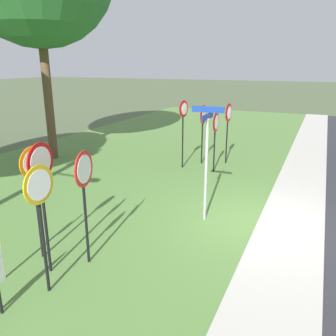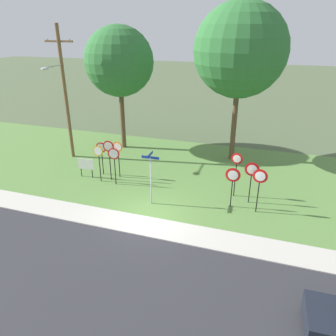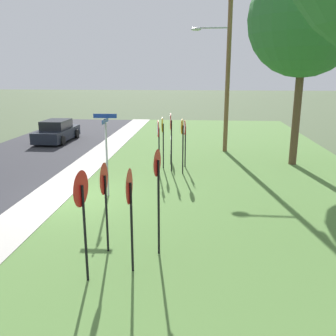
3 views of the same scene
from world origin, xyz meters
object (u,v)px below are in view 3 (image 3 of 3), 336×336
Objects in this scene: stop_sign_near_right at (163,132)px; street_name_post at (106,148)px; yield_sign_near_left at (81,200)px; stop_sign_far_left at (185,133)px; notice_board at (171,146)px; yield_sign_near_right at (129,196)px; parked_hatchback_near at (57,132)px; stop_sign_near_left at (158,136)px; yield_sign_far_left at (104,187)px; oak_tree_left at (305,20)px; utility_pole at (226,61)px; yield_sign_far_right at (157,178)px; stop_sign_far_center at (182,135)px; stop_sign_far_right at (171,130)px.

street_name_post is at bearing -23.20° from stop_sign_near_right.
stop_sign_far_left is at bearing 175.59° from yield_sign_near_left.
stop_sign_near_right reaches higher than notice_board.
yield_sign_near_right reaches higher than parked_hatchback_near.
yield_sign_near_left is 1.01m from yield_sign_near_right.
notice_board is at bearing 159.98° from stop_sign_near_left.
yield_sign_far_left is at bearing -14.89° from stop_sign_near_left.
utility_pole is at bearing -130.46° from oak_tree_left.
notice_board is (-2.25, 0.37, -0.89)m from stop_sign_near_left.
notice_board is at bearing -179.99° from yield_sign_near_left.
yield_sign_far_right is (-1.34, 1.41, 0.11)m from yield_sign_near_left.
stop_sign_near_right is 0.98× the size of stop_sign_far_center.
stop_sign_near_right is 4.33m from street_name_post.
yield_sign_near_left is at bearing -5.05° from yield_sign_far_left.
yield_sign_near_left is at bearing -14.99° from stop_sign_near_left.
yield_sign_far_left is at bearing 26.09° from parked_hatchback_near.
yield_sign_near_left is (8.71, -1.66, 0.09)m from stop_sign_far_center.
yield_sign_far_right is 12.88m from utility_pole.
oak_tree_left reaches higher than stop_sign_far_center.
stop_sign_near_right reaches higher than yield_sign_far_left.
stop_sign_far_center is (1.22, -0.06, 0.15)m from stop_sign_far_left.
stop_sign_far_center is 8.28m from yield_sign_near_right.
stop_sign_far_right reaches higher than stop_sign_far_left.
yield_sign_near_right is (8.60, -0.24, -0.11)m from stop_sign_far_right.
parked_hatchback_near is at bearing -136.53° from stop_sign_far_right.
yield_sign_near_right is 1.05× the size of yield_sign_far_left.
stop_sign_near_right is 8.25m from yield_sign_far_right.
stop_sign_far_center is at bearing 139.40° from street_name_post.
utility_pole is 7.34× the size of notice_board.
parked_hatchback_near reaches higher than notice_board.
stop_sign_far_left is at bearing 175.10° from yield_sign_near_right.
yield_sign_far_left reaches higher than notice_board.
parked_hatchback_near is at bearing -131.70° from stop_sign_near_right.
yield_sign_near_left is at bearing -32.57° from oak_tree_left.
stop_sign_far_right is 1.06× the size of yield_sign_near_left.
street_name_post is (3.17, -2.54, 0.02)m from stop_sign_far_center.
utility_pole reaches higher than notice_board.
yield_sign_near_right is at bearing -13.57° from stop_sign_far_left.
yield_sign_near_left is 1.97× the size of notice_board.
parked_hatchback_near is (-14.59, -8.23, -1.35)m from yield_sign_far_right.
stop_sign_far_left is 1.09m from stop_sign_far_right.
stop_sign_near_left is at bearing -178.93° from yield_sign_near_left.
yield_sign_far_right is 0.29× the size of oak_tree_left.
yield_sign_near_left reaches higher than stop_sign_near_right.
oak_tree_left reaches higher than parked_hatchback_near.
stop_sign_far_left is 5.39m from utility_pole.
parked_hatchback_near is (-5.03, -13.78, -6.00)m from oak_tree_left.
yield_sign_near_right reaches higher than notice_board.
stop_sign_near_left is at bearing -45.87° from stop_sign_far_right.
parked_hatchback_near is at bearing -141.57° from yield_sign_far_right.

